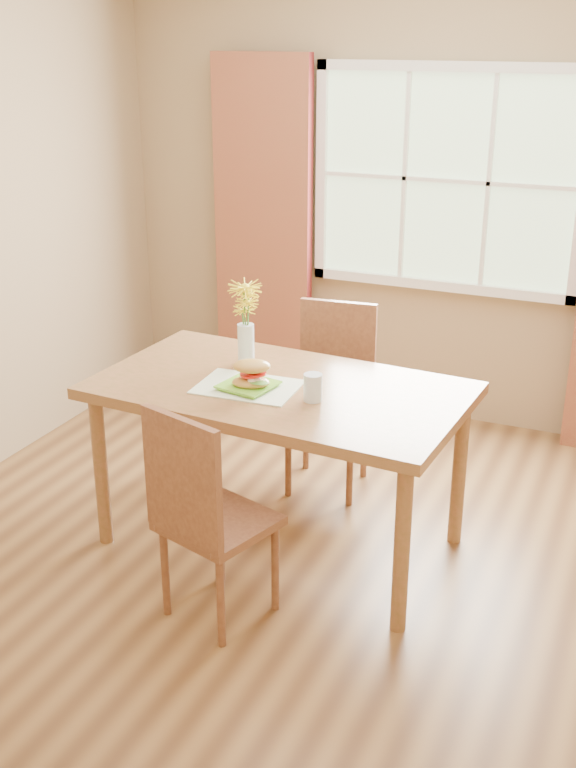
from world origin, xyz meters
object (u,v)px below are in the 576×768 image
(dining_table, at_px, (280,402))
(chair_near, at_px, (203,509))
(chair_far, at_px, (332,388))
(water_glass, at_px, (313,388))
(flower_vase, at_px, (246,313))
(croissant_sandwich, at_px, (251,374))

(dining_table, xyz_separation_m, chair_near, (-0.02, -0.70, -0.20))
(chair_far, bearing_deg, water_glass, -81.39)
(flower_vase, bearing_deg, chair_far, 63.99)
(dining_table, xyz_separation_m, croissant_sandwich, (-0.09, -0.11, 0.16))
(flower_vase, bearing_deg, croissant_sandwich, -60.16)
(dining_table, bearing_deg, chair_far, 94.28)
(croissant_sandwich, height_order, water_glass, croissant_sandwich)
(chair_far, distance_m, croissant_sandwich, 0.89)
(chair_near, height_order, chair_far, chair_far)
(dining_table, distance_m, water_glass, 0.27)
(water_glass, bearing_deg, flower_vase, 147.62)
(chair_near, xyz_separation_m, croissant_sandwich, (-0.06, 0.59, 0.37))
(chair_near, bearing_deg, dining_table, 105.11)
(dining_table, distance_m, chair_near, 0.73)
(dining_table, xyz_separation_m, water_glass, (0.21, -0.11, 0.14))
(flower_vase, bearing_deg, chair_near, -75.14)
(croissant_sandwich, height_order, flower_vase, flower_vase)
(dining_table, relative_size, croissant_sandwich, 8.46)
(chair_near, xyz_separation_m, flower_vase, (-0.24, 0.89, 0.54))
(chair_near, height_order, water_glass, chair_near)
(dining_table, distance_m, chair_far, 0.73)
(water_glass, height_order, flower_vase, flower_vase)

